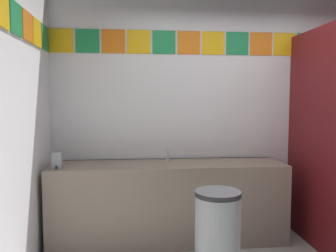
# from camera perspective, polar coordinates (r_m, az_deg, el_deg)

# --- Properties ---
(wall_back) EXTENTS (4.17, 0.09, 2.84)m
(wall_back) POSITION_cam_1_polar(r_m,az_deg,el_deg) (3.98, 11.34, 3.31)
(wall_back) COLOR silver
(wall_back) RESTS_ON ground_plane
(vanity_counter) EXTENTS (2.45, 0.58, 0.83)m
(vanity_counter) POSITION_cam_1_polar(r_m,az_deg,el_deg) (3.66, 0.05, -12.68)
(vanity_counter) COLOR gray
(vanity_counter) RESTS_ON ground_plane
(faucet_center) EXTENTS (0.04, 0.10, 0.14)m
(faucet_center) POSITION_cam_1_polar(r_m,az_deg,el_deg) (3.64, -0.08, -5.27)
(faucet_center) COLOR silver
(faucet_center) RESTS_ON vanity_counter
(soap_dispenser) EXTENTS (0.09, 0.09, 0.16)m
(soap_dispenser) POSITION_cam_1_polar(r_m,az_deg,el_deg) (3.45, -18.33, -5.60)
(soap_dispenser) COLOR gray
(soap_dispenser) RESTS_ON vanity_counter
(trash_bin) EXTENTS (0.38, 0.38, 0.75)m
(trash_bin) POSITION_cam_1_polar(r_m,az_deg,el_deg) (2.98, 8.41, -17.83)
(trash_bin) COLOR #999EA3
(trash_bin) RESTS_ON ground_plane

